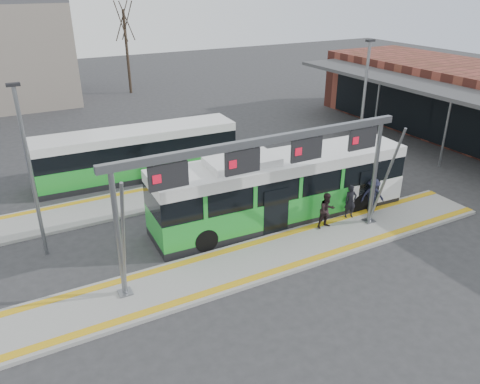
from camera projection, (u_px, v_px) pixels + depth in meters
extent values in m
plane|color=#2D2D30|center=(276.00, 256.00, 20.16)|extent=(120.00, 120.00, 0.00)
cube|color=gray|center=(276.00, 254.00, 20.12)|extent=(22.00, 3.00, 0.15)
cube|color=gray|center=(132.00, 202.00, 24.80)|extent=(20.00, 3.00, 0.15)
cube|color=gold|center=(262.00, 241.00, 21.01)|extent=(22.00, 0.35, 0.02)
cube|color=gold|center=(291.00, 266.00, 19.17)|extent=(22.00, 0.35, 0.02)
cube|color=gold|center=(125.00, 193.00, 25.68)|extent=(20.00, 0.35, 0.02)
cylinder|color=slate|center=(118.00, 234.00, 16.47)|extent=(0.20, 0.20, 5.05)
cube|color=slate|center=(125.00, 292.00, 17.51)|extent=(0.50, 0.50, 0.06)
cylinder|color=slate|center=(124.00, 243.00, 15.91)|extent=(0.12, 1.46, 4.90)
cylinder|color=slate|center=(375.00, 173.00, 21.66)|extent=(0.20, 0.20, 5.05)
cube|color=slate|center=(369.00, 221.00, 22.70)|extent=(0.50, 0.50, 0.06)
cylinder|color=slate|center=(386.00, 178.00, 21.10)|extent=(0.12, 1.46, 4.90)
cube|color=slate|center=(265.00, 141.00, 18.01)|extent=(13.00, 0.25, 0.30)
cube|color=black|center=(168.00, 176.00, 16.58)|extent=(1.50, 0.12, 0.95)
cube|color=red|center=(157.00, 179.00, 16.33)|extent=(0.32, 0.02, 0.32)
cube|color=black|center=(243.00, 162.00, 17.87)|extent=(1.50, 0.12, 0.95)
cube|color=red|center=(233.00, 165.00, 17.62)|extent=(0.32, 0.02, 0.32)
cube|color=black|center=(307.00, 150.00, 19.17)|extent=(1.50, 0.12, 0.95)
cube|color=red|center=(299.00, 152.00, 18.92)|extent=(0.32, 0.02, 0.32)
cube|color=black|center=(363.00, 139.00, 20.47)|extent=(1.50, 0.12, 0.95)
cube|color=red|center=(356.00, 141.00, 20.22)|extent=(0.32, 0.02, 0.32)
cube|color=black|center=(477.00, 129.00, 30.21)|extent=(0.15, 28.00, 3.60)
cube|color=#3F3F42|center=(471.00, 96.00, 28.69)|extent=(4.00, 30.00, 0.25)
cylinder|color=slate|center=(445.00, 134.00, 28.85)|extent=(0.14, 0.14, 4.30)
cylinder|color=slate|center=(376.00, 112.00, 33.65)|extent=(0.14, 0.14, 4.30)
cube|color=black|center=(281.00, 214.00, 23.28)|extent=(12.98, 3.29, 0.38)
cube|color=green|center=(281.00, 200.00, 22.94)|extent=(12.98, 3.29, 1.23)
cube|color=black|center=(282.00, 178.00, 22.46)|extent=(12.98, 3.21, 1.07)
cube|color=white|center=(283.00, 163.00, 22.13)|extent=(12.98, 3.29, 0.54)
cube|color=orange|center=(387.00, 145.00, 24.72)|extent=(0.13, 1.92, 0.30)
cube|color=white|center=(242.00, 161.00, 21.09)|extent=(3.30, 2.05, 0.32)
cylinder|color=black|center=(206.00, 240.00, 20.35)|extent=(1.09, 0.37, 1.07)
cylinder|color=black|center=(186.00, 216.00, 22.34)|extent=(1.09, 0.37, 1.07)
cylinder|color=black|center=(359.00, 203.00, 23.67)|extent=(1.09, 0.37, 1.07)
cylinder|color=black|center=(330.00, 185.00, 25.66)|extent=(1.09, 0.37, 1.07)
cube|color=black|center=(140.00, 173.00, 28.22)|extent=(11.75, 2.95, 0.34)
cube|color=green|center=(139.00, 162.00, 27.92)|extent=(11.75, 2.95, 1.12)
cube|color=black|center=(137.00, 145.00, 27.48)|extent=(11.75, 2.87, 0.97)
cube|color=white|center=(136.00, 134.00, 27.18)|extent=(11.75, 2.95, 0.49)
cylinder|color=black|center=(72.00, 187.00, 25.57)|extent=(0.98, 0.33, 0.97)
cylinder|color=black|center=(66.00, 174.00, 27.35)|extent=(0.98, 0.33, 0.97)
cylinder|color=black|center=(201.00, 165.00, 28.60)|extent=(0.98, 0.33, 0.97)
cylinder|color=black|center=(188.00, 154.00, 30.38)|extent=(0.98, 0.33, 0.97)
imported|color=black|center=(350.00, 202.00, 22.76)|extent=(0.69, 0.53, 1.69)
imported|color=black|center=(327.00, 211.00, 21.82)|extent=(0.85, 0.66, 1.75)
imported|color=black|center=(373.00, 195.00, 23.29)|extent=(1.32, 1.08, 1.78)
cylinder|color=#382B21|center=(43.00, 70.00, 41.36)|extent=(0.28, 0.28, 6.93)
cylinder|color=#382B21|center=(127.00, 52.00, 47.11)|extent=(0.28, 0.28, 8.17)
cylinder|color=slate|center=(31.00, 176.00, 18.77)|extent=(0.16, 0.16, 7.32)
cube|color=black|center=(13.00, 85.00, 17.24)|extent=(0.50, 0.25, 0.12)
cylinder|color=slate|center=(362.00, 112.00, 26.72)|extent=(0.16, 0.16, 7.85)
cube|color=black|center=(370.00, 40.00, 25.08)|extent=(0.50, 0.25, 0.12)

